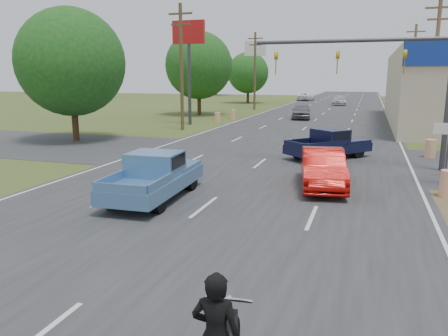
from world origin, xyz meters
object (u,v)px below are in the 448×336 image
(blue_pickup, at_px, (156,175))
(distant_car_white, at_px, (306,97))
(red_convertible, at_px, (323,169))
(distant_car_grey, at_px, (301,111))
(navy_pickup, at_px, (330,144))
(distant_car_silver, at_px, (339,100))

(blue_pickup, xyz_separation_m, distant_car_white, (-3.96, 68.15, -0.13))
(blue_pickup, relative_size, distant_car_white, 1.00)
(distant_car_white, bearing_deg, red_convertible, 104.07)
(red_convertible, bearing_deg, distant_car_grey, 90.47)
(red_convertible, distance_m, navy_pickup, 6.64)
(distant_car_grey, height_order, distant_car_white, distant_car_grey)
(distant_car_silver, bearing_deg, blue_pickup, -95.90)
(navy_pickup, relative_size, distant_car_white, 0.92)
(red_convertible, relative_size, distant_car_white, 0.88)
(navy_pickup, xyz_separation_m, distant_car_grey, (-4.81, 22.04, -0.01))
(distant_car_white, bearing_deg, blue_pickup, 99.01)
(red_convertible, bearing_deg, distant_car_silver, 83.45)
(blue_pickup, bearing_deg, distant_car_grey, 86.68)
(distant_car_silver, xyz_separation_m, distant_car_white, (-6.71, 11.58, -0.02))
(blue_pickup, bearing_deg, red_convertible, 29.37)
(distant_car_grey, bearing_deg, navy_pickup, -85.29)
(distant_car_grey, distance_m, distant_car_white, 36.29)
(navy_pickup, xyz_separation_m, distant_car_silver, (-2.55, 46.48, -0.06))
(blue_pickup, distance_m, distant_car_grey, 32.14)
(red_convertible, xyz_separation_m, navy_pickup, (-0.28, 6.63, 0.04))
(distant_car_grey, bearing_deg, blue_pickup, -98.48)
(red_convertible, height_order, distant_car_silver, red_convertible)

